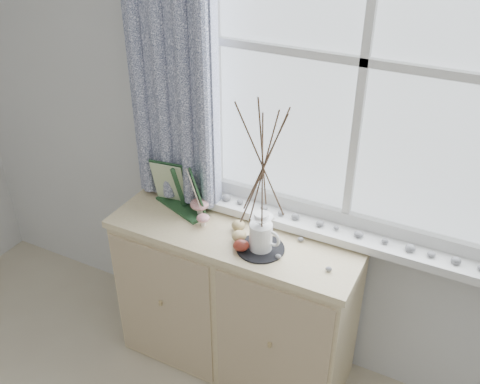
% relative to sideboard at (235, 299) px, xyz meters
% --- Properties ---
extents(sideboard, '(1.20, 0.45, 0.85)m').
position_rel_sideboard_xyz_m(sideboard, '(0.00, 0.00, 0.00)').
color(sideboard, beige).
rests_on(sideboard, ground).
extents(botanical_book, '(0.38, 0.25, 0.25)m').
position_rel_sideboard_xyz_m(botanical_book, '(-0.32, 0.02, 0.55)').
color(botanical_book, '#214526').
rests_on(botanical_book, sideboard).
extents(toadstool_cluster, '(0.14, 0.15, 0.09)m').
position_rel_sideboard_xyz_m(toadstool_cluster, '(-0.20, 0.02, 0.48)').
color(toadstool_cluster, white).
rests_on(toadstool_cluster, sideboard).
extents(wooden_eggs, '(0.14, 0.18, 0.08)m').
position_rel_sideboard_xyz_m(wooden_eggs, '(0.05, -0.06, 0.46)').
color(wooden_eggs, tan).
rests_on(wooden_eggs, sideboard).
extents(songbird_figurine, '(0.12, 0.06, 0.06)m').
position_rel_sideboard_xyz_m(songbird_figurine, '(0.11, 0.11, 0.45)').
color(songbird_figurine, beige).
rests_on(songbird_figurine, sideboard).
extents(crocheted_doily, '(0.21, 0.21, 0.01)m').
position_rel_sideboard_xyz_m(crocheted_doily, '(0.16, -0.07, 0.43)').
color(crocheted_doily, black).
rests_on(crocheted_doily, sideboard).
extents(twig_pitcher, '(0.32, 0.32, 0.77)m').
position_rel_sideboard_xyz_m(twig_pitcher, '(0.16, -0.07, 0.86)').
color(twig_pitcher, white).
rests_on(twig_pitcher, crocheted_doily).
extents(sideboard_pebbles, '(0.25, 0.18, 0.02)m').
position_rel_sideboard_xyz_m(sideboard_pebbles, '(0.35, -0.03, 0.43)').
color(sideboard_pebbles, '#949497').
rests_on(sideboard_pebbles, sideboard).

